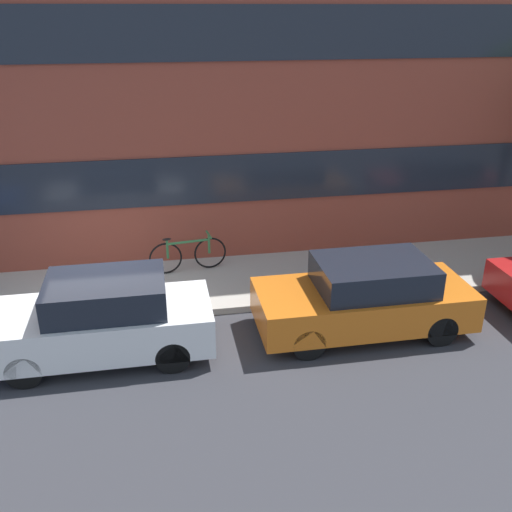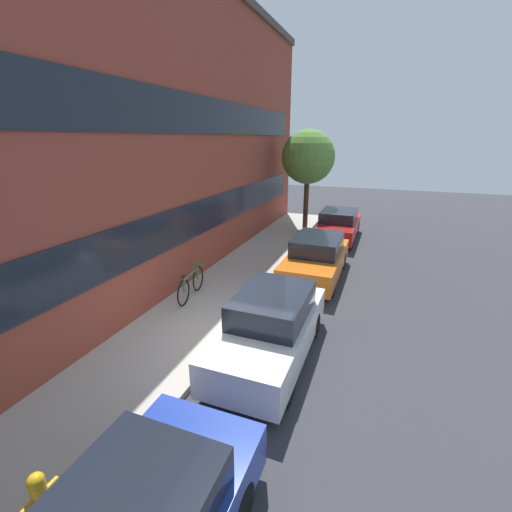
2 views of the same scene
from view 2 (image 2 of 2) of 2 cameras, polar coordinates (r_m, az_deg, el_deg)
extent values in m
plane|color=#333338|center=(8.11, -4.84, -14.68)|extent=(56.00, 56.00, 0.00)
cube|color=#A8A399|center=(8.64, -12.75, -12.29)|extent=(28.00, 2.57, 0.14)
cube|color=brown|center=(8.54, -25.51, 18.65)|extent=(28.00, 0.90, 9.39)
cube|color=#1E232D|center=(8.57, -20.83, 1.29)|extent=(25.76, 0.04, 1.10)
cube|color=#1E232D|center=(8.24, -23.54, 22.25)|extent=(25.76, 0.04, 1.10)
cylinder|color=black|center=(5.08, -3.08, -36.53)|extent=(0.63, 0.18, 0.63)
cylinder|color=black|center=(5.62, -19.27, -30.48)|extent=(0.63, 0.18, 0.63)
cube|color=silver|center=(7.42, 2.38, -12.84)|extent=(3.82, 1.60, 0.72)
cube|color=black|center=(7.24, 2.84, -8.02)|extent=(1.99, 1.41, 0.54)
cylinder|color=black|center=(6.51, 5.12, -21.31)|extent=(0.58, 0.18, 0.58)
cylinder|color=black|center=(6.92, -6.87, -18.52)|extent=(0.58, 0.18, 0.58)
cylinder|color=black|center=(8.41, 9.67, -11.25)|extent=(0.58, 0.18, 0.58)
cylinder|color=black|center=(8.74, 0.39, -9.72)|extent=(0.58, 0.18, 0.58)
cube|color=#D16619|center=(11.62, 9.91, -1.04)|extent=(3.98, 1.67, 0.67)
cube|color=black|center=(11.58, 10.23, 1.99)|extent=(2.07, 1.47, 0.53)
cylinder|color=black|center=(10.47, 12.48, -5.06)|extent=(0.59, 0.18, 0.59)
cylinder|color=black|center=(10.75, 4.61, -4.00)|extent=(0.59, 0.18, 0.59)
cylinder|color=black|center=(12.76, 14.23, -0.76)|extent=(0.59, 0.18, 0.59)
cylinder|color=black|center=(12.99, 7.71, 0.03)|extent=(0.59, 0.18, 0.59)
cube|color=#AD1919|center=(16.34, 13.40, 4.60)|extent=(4.01, 1.72, 0.64)
cube|color=black|center=(16.37, 13.63, 6.60)|extent=(2.08, 1.51, 0.47)
cylinder|color=black|center=(15.13, 15.55, 2.33)|extent=(0.63, 0.18, 0.63)
cylinder|color=black|center=(15.33, 9.83, 2.97)|extent=(0.63, 0.18, 0.63)
cylinder|color=black|center=(17.52, 16.42, 4.50)|extent=(0.63, 0.18, 0.63)
cylinder|color=black|center=(17.70, 11.45, 5.04)|extent=(0.63, 0.18, 0.63)
cylinder|color=gold|center=(5.62, -32.24, -31.02)|extent=(0.18, 0.18, 0.50)
sphere|color=gold|center=(5.41, -32.85, -28.98)|extent=(0.19, 0.19, 0.19)
cylinder|color=gold|center=(5.53, -33.91, -31.61)|extent=(0.15, 0.07, 0.07)
cylinder|color=gold|center=(5.64, -30.84, -29.75)|extent=(0.15, 0.07, 0.07)
torus|color=black|center=(10.41, -9.63, -3.72)|extent=(0.74, 0.13, 0.74)
torus|color=black|center=(9.56, -11.99, -6.00)|extent=(0.74, 0.13, 0.74)
cylinder|color=#33723F|center=(9.85, -10.88, -3.03)|extent=(0.97, 0.18, 0.06)
cylinder|color=#33723F|center=(9.52, -11.95, -4.72)|extent=(0.06, 0.06, 0.42)
cylinder|color=#33723F|center=(10.31, -9.74, -2.68)|extent=(0.06, 0.06, 0.42)
ellipsoid|color=black|center=(9.43, -12.05, -3.38)|extent=(0.21, 0.10, 0.05)
cylinder|color=#33723F|center=(10.23, -9.81, -1.43)|extent=(0.11, 0.44, 0.05)
cylinder|color=#473323|center=(17.52, 8.34, 9.16)|extent=(0.25, 0.25, 2.79)
sphere|color=#568C38|center=(17.28, 8.68, 16.02)|extent=(2.56, 2.56, 2.56)
camera|label=1|loc=(9.98, 68.45, 14.16)|focal=40.00mm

